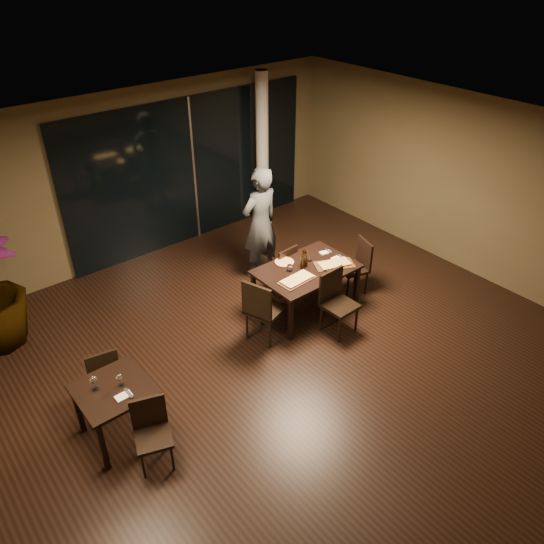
# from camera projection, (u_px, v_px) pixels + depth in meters

# --- Properties ---
(ground) EXTENTS (8.00, 8.00, 0.00)m
(ground) POSITION_uv_depth(u_px,v_px,m) (290.00, 361.00, 7.43)
(ground) COLOR black
(ground) RESTS_ON ground
(wall_back) EXTENTS (8.00, 0.10, 3.00)m
(wall_back) POSITION_uv_depth(u_px,v_px,m) (141.00, 174.00, 9.26)
(wall_back) COLOR #4B4028
(wall_back) RESTS_ON ground
(wall_right) EXTENTS (0.10, 8.00, 3.00)m
(wall_right) POSITION_uv_depth(u_px,v_px,m) (477.00, 188.00, 8.78)
(wall_right) COLOR #4B4028
(wall_right) RESTS_ON ground
(ceiling) EXTENTS (8.00, 8.00, 0.04)m
(ceiling) POSITION_uv_depth(u_px,v_px,m) (295.00, 154.00, 5.80)
(ceiling) COLOR white
(ceiling) RESTS_ON wall_back
(window_panel) EXTENTS (5.00, 0.06, 2.70)m
(window_panel) POSITION_uv_depth(u_px,v_px,m) (193.00, 170.00, 9.82)
(window_panel) COLOR black
(window_panel) RESTS_ON ground
(column) EXTENTS (0.24, 0.24, 3.00)m
(column) POSITION_uv_depth(u_px,v_px,m) (262.00, 151.00, 10.28)
(column) COLOR silver
(column) RESTS_ON ground
(main_table) EXTENTS (1.50, 1.00, 0.75)m
(main_table) POSITION_uv_depth(u_px,v_px,m) (306.00, 272.00, 8.12)
(main_table) COLOR black
(main_table) RESTS_ON ground
(side_table) EXTENTS (0.80, 0.80, 0.75)m
(side_table) POSITION_uv_depth(u_px,v_px,m) (114.00, 397.00, 6.01)
(side_table) COLOR black
(side_table) RESTS_ON ground
(chair_main_far) EXTENTS (0.44, 0.44, 0.87)m
(chair_main_far) POSITION_uv_depth(u_px,v_px,m) (283.00, 267.00, 8.59)
(chair_main_far) COLOR black
(chair_main_far) RESTS_ON ground
(chair_main_near) EXTENTS (0.46, 0.46, 0.98)m
(chair_main_near) POSITION_uv_depth(u_px,v_px,m) (336.00, 299.00, 7.76)
(chair_main_near) COLOR black
(chair_main_near) RESTS_ON ground
(chair_main_left) EXTENTS (0.61, 0.61, 1.03)m
(chair_main_left) POSITION_uv_depth(u_px,v_px,m) (262.00, 308.00, 7.52)
(chair_main_left) COLOR black
(chair_main_left) RESTS_ON ground
(chair_main_right) EXTENTS (0.53, 0.53, 0.92)m
(chair_main_right) POSITION_uv_depth(u_px,v_px,m) (358.00, 264.00, 8.65)
(chair_main_right) COLOR black
(chair_main_right) RESTS_ON ground
(chair_side_far) EXTENTS (0.45, 0.45, 0.84)m
(chair_side_far) POSITION_uv_depth(u_px,v_px,m) (103.00, 372.00, 6.58)
(chair_side_far) COLOR black
(chair_side_far) RESTS_ON ground
(chair_side_near) EXTENTS (0.50, 0.50, 0.84)m
(chair_side_near) POSITION_uv_depth(u_px,v_px,m) (152.00, 429.00, 5.82)
(chair_side_near) COLOR black
(chair_side_near) RESTS_ON ground
(diner) EXTENTS (0.70, 0.49, 1.98)m
(diner) POSITION_uv_depth(u_px,v_px,m) (260.00, 224.00, 8.80)
(diner) COLOR #303235
(diner) RESTS_ON ground
(pizza_board_left) EXTENTS (0.58, 0.32, 0.01)m
(pizza_board_left) POSITION_uv_depth(u_px,v_px,m) (297.00, 280.00, 7.79)
(pizza_board_left) COLOR #4D2D19
(pizza_board_left) RESTS_ON main_table
(pizza_board_right) EXTENTS (0.67, 0.53, 0.01)m
(pizza_board_right) POSITION_uv_depth(u_px,v_px,m) (334.00, 265.00, 8.15)
(pizza_board_right) COLOR #402614
(pizza_board_right) RESTS_ON main_table
(oblong_pizza_left) EXTENTS (0.49, 0.24, 0.02)m
(oblong_pizza_left) POSITION_uv_depth(u_px,v_px,m) (297.00, 279.00, 7.78)
(oblong_pizza_left) COLOR maroon
(oblong_pizza_left) RESTS_ON pizza_board_left
(oblong_pizza_right) EXTENTS (0.50, 0.34, 0.02)m
(oblong_pizza_right) POSITION_uv_depth(u_px,v_px,m) (334.00, 264.00, 8.14)
(oblong_pizza_right) COLOR maroon
(oblong_pizza_right) RESTS_ON pizza_board_right
(round_pizza) EXTENTS (0.29, 0.29, 0.01)m
(round_pizza) POSITION_uv_depth(u_px,v_px,m) (284.00, 262.00, 8.21)
(round_pizza) COLOR #B51C14
(round_pizza) RESTS_ON main_table
(bottle_a) EXTENTS (0.07, 0.07, 0.32)m
(bottle_a) POSITION_uv_depth(u_px,v_px,m) (303.00, 259.00, 8.01)
(bottle_a) COLOR black
(bottle_a) RESTS_ON main_table
(bottle_b) EXTENTS (0.06, 0.06, 0.29)m
(bottle_b) POSITION_uv_depth(u_px,v_px,m) (306.00, 258.00, 8.05)
(bottle_b) COLOR black
(bottle_b) RESTS_ON main_table
(bottle_c) EXTENTS (0.07, 0.07, 0.30)m
(bottle_c) POSITION_uv_depth(u_px,v_px,m) (304.00, 257.00, 8.07)
(bottle_c) COLOR black
(bottle_c) RESTS_ON main_table
(tumbler_left) EXTENTS (0.08, 0.08, 0.10)m
(tumbler_left) POSITION_uv_depth(u_px,v_px,m) (290.00, 268.00, 8.00)
(tumbler_left) COLOR white
(tumbler_left) RESTS_ON main_table
(tumbler_right) EXTENTS (0.07, 0.07, 0.08)m
(tumbler_right) POSITION_uv_depth(u_px,v_px,m) (309.00, 258.00, 8.24)
(tumbler_right) COLOR white
(tumbler_right) RESTS_ON main_table
(napkin_near) EXTENTS (0.19, 0.11, 0.01)m
(napkin_near) POSITION_uv_depth(u_px,v_px,m) (337.00, 258.00, 8.32)
(napkin_near) COLOR white
(napkin_near) RESTS_ON main_table
(napkin_far) EXTENTS (0.20, 0.14, 0.01)m
(napkin_far) POSITION_uv_depth(u_px,v_px,m) (325.00, 252.00, 8.47)
(napkin_far) COLOR silver
(napkin_far) RESTS_ON main_table
(wine_glass_a) EXTENTS (0.08, 0.08, 0.19)m
(wine_glass_a) POSITION_uv_depth(u_px,v_px,m) (94.00, 383.00, 5.88)
(wine_glass_a) COLOR white
(wine_glass_a) RESTS_ON side_table
(wine_glass_b) EXTENTS (0.07, 0.07, 0.16)m
(wine_glass_b) POSITION_uv_depth(u_px,v_px,m) (120.00, 380.00, 5.94)
(wine_glass_b) COLOR white
(wine_glass_b) RESTS_ON side_table
(side_napkin) EXTENTS (0.18, 0.11, 0.01)m
(side_napkin) POSITION_uv_depth(u_px,v_px,m) (124.00, 396.00, 5.84)
(side_napkin) COLOR white
(side_napkin) RESTS_ON side_table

